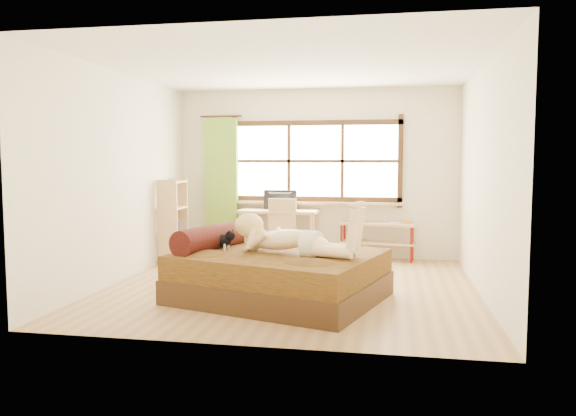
% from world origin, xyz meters
% --- Properties ---
extents(floor, '(4.50, 4.50, 0.00)m').
position_xyz_m(floor, '(0.00, 0.00, 0.00)').
color(floor, '#9E754C').
rests_on(floor, ground).
extents(ceiling, '(4.50, 4.50, 0.00)m').
position_xyz_m(ceiling, '(0.00, 0.00, 2.70)').
color(ceiling, white).
rests_on(ceiling, wall_back).
extents(wall_back, '(4.50, 0.00, 4.50)m').
position_xyz_m(wall_back, '(0.00, 2.25, 1.35)').
color(wall_back, silver).
rests_on(wall_back, floor).
extents(wall_front, '(4.50, 0.00, 4.50)m').
position_xyz_m(wall_front, '(0.00, -2.25, 1.35)').
color(wall_front, silver).
rests_on(wall_front, floor).
extents(wall_left, '(0.00, 4.50, 4.50)m').
position_xyz_m(wall_left, '(-2.25, 0.00, 1.35)').
color(wall_left, silver).
rests_on(wall_left, floor).
extents(wall_right, '(0.00, 4.50, 4.50)m').
position_xyz_m(wall_right, '(2.25, 0.00, 1.35)').
color(wall_right, silver).
rests_on(wall_right, floor).
extents(window, '(2.80, 0.16, 1.46)m').
position_xyz_m(window, '(0.00, 2.22, 1.51)').
color(window, '#FFEDBF').
rests_on(window, wall_back).
extents(curtain, '(0.55, 0.10, 2.20)m').
position_xyz_m(curtain, '(-1.55, 2.13, 1.15)').
color(curtain, '#548624').
rests_on(curtain, wall_back).
extents(bed, '(2.54, 2.26, 0.81)m').
position_xyz_m(bed, '(-0.07, -0.61, 0.29)').
color(bed, '#33200F').
rests_on(bed, floor).
extents(woman, '(1.56, 0.85, 0.64)m').
position_xyz_m(woman, '(0.13, -0.68, 0.85)').
color(woman, beige).
rests_on(woman, bed).
extents(kitten, '(0.34, 0.22, 0.26)m').
position_xyz_m(kitten, '(-0.74, -0.53, 0.66)').
color(kitten, black).
rests_on(kitten, bed).
extents(desk, '(1.26, 0.60, 0.78)m').
position_xyz_m(desk, '(-0.55, 1.95, 0.68)').
color(desk, '#A28758').
rests_on(desk, floor).
extents(monitor, '(0.54, 0.08, 0.31)m').
position_xyz_m(monitor, '(-0.55, 2.00, 0.93)').
color(monitor, black).
rests_on(monitor, desk).
extents(chair, '(0.44, 0.44, 0.98)m').
position_xyz_m(chair, '(-0.44, 1.59, 0.54)').
color(chair, '#A28758').
rests_on(chair, floor).
extents(pipe_shelf, '(1.21, 0.44, 0.67)m').
position_xyz_m(pipe_shelf, '(1.01, 2.07, 0.43)').
color(pipe_shelf, '#A28758').
rests_on(pipe_shelf, floor).
extents(cup, '(0.14, 0.14, 0.10)m').
position_xyz_m(cup, '(0.70, 2.07, 0.64)').
color(cup, gray).
rests_on(cup, pipe_shelf).
extents(book, '(0.19, 0.24, 0.02)m').
position_xyz_m(book, '(1.20, 2.07, 0.60)').
color(book, gray).
rests_on(book, pipe_shelf).
extents(bookshelf, '(0.34, 0.57, 1.27)m').
position_xyz_m(bookshelf, '(-2.08, 1.33, 0.64)').
color(bookshelf, '#A28758').
rests_on(bookshelf, floor).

